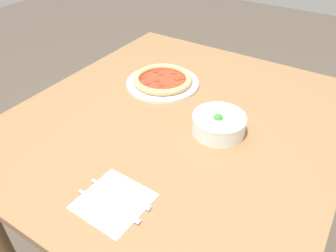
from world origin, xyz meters
TOP-DOWN VIEW (x-y plane):
  - ground_plane at (0.00, 0.00)m, footprint 8.00×8.00m
  - dining_table at (0.00, 0.00)m, footprint 1.21×1.10m
  - pizza at (-0.17, -0.17)m, footprint 0.30×0.30m
  - bowl at (0.01, 0.15)m, footprint 0.18×0.18m
  - napkin at (0.42, 0.05)m, footprint 0.18×0.18m
  - fork at (0.39, 0.05)m, footprint 0.02×0.19m
  - knife at (0.44, 0.04)m, footprint 0.02×0.20m

SIDE VIEW (x-z plane):
  - ground_plane at x=0.00m, z-range 0.00..0.00m
  - dining_table at x=0.00m, z-range 0.29..1.06m
  - napkin at x=0.42m, z-range 0.77..0.77m
  - knife at x=0.44m, z-range 0.77..0.78m
  - fork at x=0.39m, z-range 0.77..0.78m
  - pizza at x=-0.17m, z-range 0.77..0.81m
  - bowl at x=0.01m, z-range 0.77..0.85m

